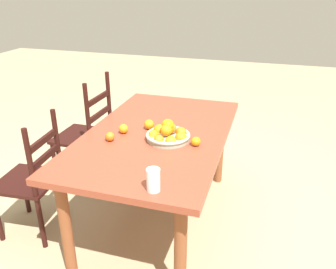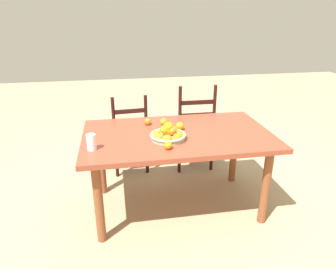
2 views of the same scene
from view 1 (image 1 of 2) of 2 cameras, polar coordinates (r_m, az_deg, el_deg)
name	(u,v)px [view 1 (image 1 of 2)]	position (r m, az deg, el deg)	size (l,w,h in m)	color
ground_plane	(158,217)	(2.86, -1.61, -13.45)	(12.00, 12.00, 0.00)	tan
dining_table	(157,143)	(2.51, -1.78, -1.47)	(1.63, 0.97, 0.75)	brown
chair_near_window	(33,181)	(2.69, -21.30, -7.09)	(0.43, 0.43, 0.92)	black
chair_by_cabinet	(87,136)	(3.19, -13.20, -0.22)	(0.44, 0.44, 1.01)	black
fruit_bowl	(168,134)	(2.34, 0.03, 0.01)	(0.30, 0.30, 0.15)	#97A690
orange_loose_0	(149,124)	(2.51, -3.12, 1.66)	(0.07, 0.07, 0.07)	orange
orange_loose_1	(123,129)	(2.46, -7.32, 0.95)	(0.07, 0.07, 0.07)	orange
orange_loose_2	(110,137)	(2.36, -9.53, -0.34)	(0.06, 0.06, 0.06)	orange
orange_loose_3	(196,141)	(2.27, 4.59, -1.14)	(0.06, 0.06, 0.06)	orange
drinking_glass	(153,180)	(1.78, -2.43, -7.47)	(0.07, 0.07, 0.13)	silver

